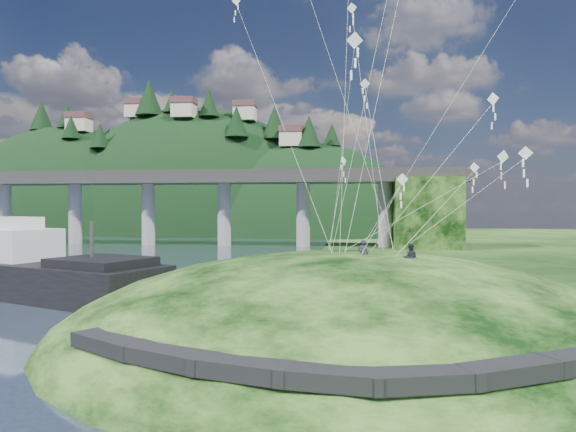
# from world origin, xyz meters

# --- Properties ---
(ground) EXTENTS (320.00, 320.00, 0.00)m
(ground) POSITION_xyz_m (0.00, 0.00, 0.00)
(ground) COLOR black
(ground) RESTS_ON ground
(grass_hill) EXTENTS (36.00, 32.00, 13.00)m
(grass_hill) POSITION_xyz_m (8.00, 2.00, -1.50)
(grass_hill) COLOR black
(grass_hill) RESTS_ON ground
(footpath) EXTENTS (22.29, 5.84, 0.83)m
(footpath) POSITION_xyz_m (7.46, -9.74, 2.08)
(footpath) COLOR black
(footpath) RESTS_ON ground
(bridge) EXTENTS (160.00, 11.00, 15.00)m
(bridge) POSITION_xyz_m (-26.46, 70.07, 9.70)
(bridge) COLOR #2D2B2B
(bridge) RESTS_ON ground
(far_ridge) EXTENTS (153.00, 70.00, 94.50)m
(far_ridge) POSITION_xyz_m (-43.58, 122.17, -7.44)
(far_ridge) COLOR black
(far_ridge) RESTS_ON ground
(work_barge) EXTENTS (25.83, 15.50, 8.77)m
(work_barge) POSITION_xyz_m (-18.96, 12.98, 2.20)
(work_barge) COLOR black
(work_barge) RESTS_ON ground
(wooden_dock) EXTENTS (14.39, 4.77, 1.02)m
(wooden_dock) POSITION_xyz_m (-3.13, 6.74, 0.45)
(wooden_dock) COLOR #342615
(wooden_dock) RESTS_ON ground
(kite_flyers) EXTENTS (3.28, 1.13, 1.77)m
(kite_flyers) POSITION_xyz_m (10.52, 0.48, 5.70)
(kite_flyers) COLOR #292B37
(kite_flyers) RESTS_ON ground
(kite_swarm) EXTENTS (19.49, 16.31, 18.99)m
(kite_swarm) POSITION_xyz_m (11.19, 3.62, 17.27)
(kite_swarm) COLOR white
(kite_swarm) RESTS_ON ground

